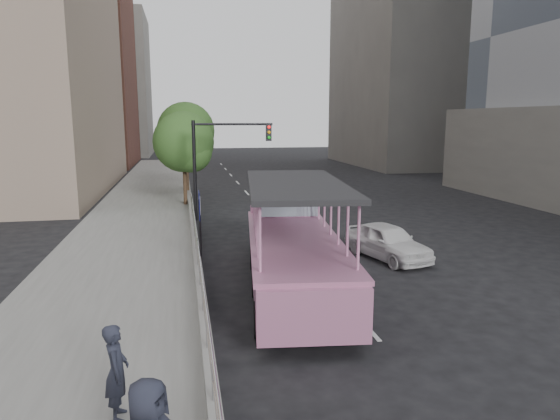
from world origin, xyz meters
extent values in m
plane|color=black|center=(0.00, 0.00, 0.00)|extent=(160.00, 160.00, 0.00)
cube|color=gray|center=(-5.75, 10.00, 0.15)|extent=(5.50, 80.00, 0.30)
cube|color=gray|center=(-3.12, 2.00, 0.48)|extent=(0.24, 30.00, 0.36)
cylinder|color=#BCBCC1|center=(-3.12, -6.00, 1.01)|extent=(0.07, 0.07, 0.70)
cylinder|color=#BCBCC1|center=(-3.12, -4.00, 1.01)|extent=(0.07, 0.07, 0.70)
cylinder|color=#BCBCC1|center=(-3.12, -2.00, 1.01)|extent=(0.07, 0.07, 0.70)
cylinder|color=#BCBCC1|center=(-3.12, 0.00, 1.01)|extent=(0.07, 0.07, 0.70)
cylinder|color=#BCBCC1|center=(-3.12, 2.00, 1.01)|extent=(0.07, 0.07, 0.70)
cylinder|color=#BCBCC1|center=(-3.12, 4.00, 1.01)|extent=(0.07, 0.07, 0.70)
cylinder|color=#BCBCC1|center=(-3.12, 6.00, 1.01)|extent=(0.07, 0.07, 0.70)
cylinder|color=#BCBCC1|center=(-3.12, 8.00, 1.01)|extent=(0.07, 0.07, 0.70)
cylinder|color=#BCBCC1|center=(-3.12, 10.00, 1.01)|extent=(0.07, 0.07, 0.70)
cylinder|color=#BCBCC1|center=(-3.12, 12.00, 1.01)|extent=(0.07, 0.07, 0.70)
cylinder|color=#BCBCC1|center=(-3.12, 2.00, 1.01)|extent=(0.06, 22.00, 0.06)
cylinder|color=#BCBCC1|center=(-3.12, 2.00, 1.34)|extent=(0.06, 22.00, 0.06)
cylinder|color=black|center=(-1.75, -2.31, 0.45)|extent=(0.46, 0.94, 0.91)
cylinder|color=black|center=(0.45, -2.57, 0.45)|extent=(0.46, 0.94, 0.91)
cylinder|color=black|center=(-1.42, 0.49, 0.45)|extent=(0.46, 0.94, 0.91)
cylinder|color=black|center=(0.78, 0.23, 0.45)|extent=(0.46, 0.94, 0.91)
cylinder|color=black|center=(-1.09, 3.29, 0.45)|extent=(0.46, 0.94, 0.91)
cylinder|color=black|center=(1.12, 3.03, 0.45)|extent=(0.46, 0.94, 0.91)
cube|color=pink|center=(-0.29, 0.56, 1.03)|extent=(3.48, 8.50, 1.26)
cube|color=pink|center=(0.28, 5.36, 1.28)|extent=(2.70, 2.42, 1.57)
cylinder|color=pink|center=(0.38, 6.21, 1.59)|extent=(2.43, 0.98, 2.37)
cube|color=#AB638A|center=(-0.80, -3.69, 1.03)|extent=(2.54, 0.65, 1.26)
cube|color=#AB638A|center=(-0.29, 0.56, 1.72)|extent=(3.64, 8.82, 0.12)
cube|color=black|center=(-0.34, 0.16, 3.42)|extent=(3.44, 6.92, 0.14)
cube|color=#8893A1|center=(0.07, 3.61, 2.34)|extent=(2.33, 0.48, 1.06)
cube|color=pink|center=(0.12, 4.06, 2.04)|extent=(2.32, 1.26, 0.50)
imported|color=white|center=(4.06, 3.69, 0.68)|extent=(2.58, 4.26, 1.36)
imported|color=#242735|center=(-4.69, -5.60, 1.13)|extent=(0.43, 0.62, 1.65)
cylinder|color=black|center=(-3.00, 3.00, 1.31)|extent=(0.08, 0.08, 2.62)
cube|color=navy|center=(-3.00, 3.00, 2.41)|extent=(0.03, 0.65, 0.94)
cube|color=white|center=(-2.97, 3.00, 2.41)|extent=(0.02, 0.42, 0.58)
cylinder|color=black|center=(-2.90, 12.50, 2.60)|extent=(0.18, 0.18, 5.20)
cylinder|color=black|center=(-0.90, 12.50, 5.00)|extent=(4.20, 0.12, 0.12)
cube|color=black|center=(1.00, 12.50, 4.55)|extent=(0.28, 0.22, 0.85)
sphere|color=red|center=(1.00, 12.37, 4.85)|extent=(0.16, 0.16, 0.16)
cylinder|color=#362518|center=(-3.40, 16.00, 1.54)|extent=(0.22, 0.22, 3.08)
sphere|color=#345B24|center=(-3.40, 16.00, 3.96)|extent=(3.52, 3.52, 3.52)
sphere|color=#345B24|center=(-3.00, 15.70, 3.41)|extent=(2.42, 2.42, 2.42)
cylinder|color=#362518|center=(-3.20, 22.00, 1.74)|extent=(0.22, 0.22, 3.47)
sphere|color=#345B24|center=(-3.20, 22.00, 4.46)|extent=(3.97, 3.97, 3.97)
sphere|color=#345B24|center=(-2.80, 21.70, 3.84)|extent=(2.73, 2.73, 2.73)
cube|color=brown|center=(-18.00, 48.00, 13.00)|extent=(18.00, 16.00, 26.00)
cube|color=gray|center=(26.00, 42.00, 16.00)|extent=(20.00, 20.00, 32.00)
cube|color=gray|center=(-16.00, 64.00, 10.00)|extent=(16.00, 14.00, 20.00)
camera|label=1|loc=(-3.50, -13.62, 5.24)|focal=32.00mm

